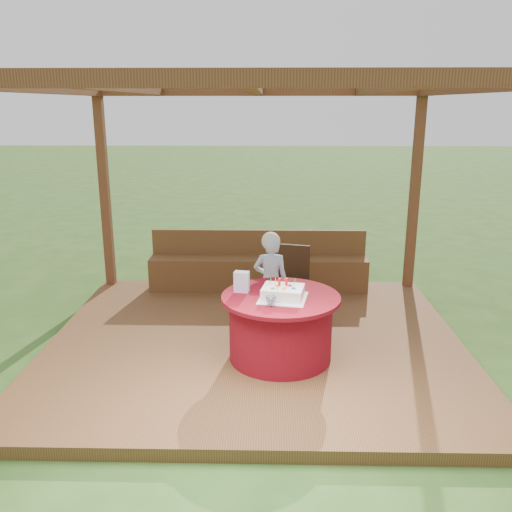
{
  "coord_description": "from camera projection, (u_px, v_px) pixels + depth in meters",
  "views": [
    {
      "loc": [
        0.13,
        -5.51,
        2.62
      ],
      "look_at": [
        0.0,
        0.25,
        1.0
      ],
      "focal_mm": 38.0,
      "sensor_mm": 36.0,
      "label": 1
    }
  ],
  "objects": [
    {
      "name": "elderly_woman",
      "position": [
        271.0,
        278.0,
        6.2
      ],
      "size": [
        0.4,
        0.26,
        1.12
      ],
      "color": "#A7D4F8",
      "rests_on": "deck"
    },
    {
      "name": "ground",
      "position": [
        255.0,
        349.0,
        6.01
      ],
      "size": [
        60.0,
        60.0,
        0.0
      ],
      "primitive_type": "plane",
      "color": "#2E551C",
      "rests_on": "ground"
    },
    {
      "name": "pergola",
      "position": [
        255.0,
        126.0,
        5.36
      ],
      "size": [
        4.5,
        4.0,
        2.72
      ],
      "color": "brown",
      "rests_on": "deck"
    },
    {
      "name": "drinking_glass",
      "position": [
        271.0,
        301.0,
        5.07
      ],
      "size": [
        0.13,
        0.13,
        0.09
      ],
      "primitive_type": "imported",
      "rotation": [
        0.0,
        0.0,
        0.36
      ],
      "color": "white",
      "rests_on": "table"
    },
    {
      "name": "table",
      "position": [
        280.0,
        326.0,
        5.45
      ],
      "size": [
        1.18,
        1.18,
        0.67
      ],
      "color": "maroon",
      "rests_on": "deck"
    },
    {
      "name": "chair",
      "position": [
        292.0,
        277.0,
        6.61
      ],
      "size": [
        0.48,
        0.48,
        0.84
      ],
      "color": "#331F10",
      "rests_on": "deck"
    },
    {
      "name": "birthday_cake",
      "position": [
        283.0,
        293.0,
        5.27
      ],
      "size": [
        0.52,
        0.52,
        0.19
      ],
      "color": "white",
      "rests_on": "table"
    },
    {
      "name": "bench",
      "position": [
        258.0,
        270.0,
        7.56
      ],
      "size": [
        3.0,
        0.42,
        0.8
      ],
      "color": "brown",
      "rests_on": "deck"
    },
    {
      "name": "gift_bag",
      "position": [
        242.0,
        282.0,
        5.45
      ],
      "size": [
        0.16,
        0.12,
        0.21
      ],
      "primitive_type": "cube",
      "rotation": [
        0.0,
        0.0,
        -0.17
      ],
      "color": "#E393C3",
      "rests_on": "table"
    },
    {
      "name": "deck",
      "position": [
        255.0,
        344.0,
        6.0
      ],
      "size": [
        4.5,
        4.0,
        0.12
      ],
      "primitive_type": "cube",
      "color": "brown",
      "rests_on": "ground"
    }
  ]
}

